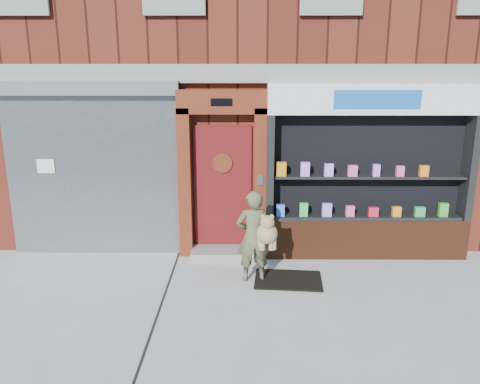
{
  "coord_description": "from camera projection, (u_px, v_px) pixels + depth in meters",
  "views": [
    {
      "loc": [
        -0.39,
        -6.0,
        3.21
      ],
      "look_at": [
        -0.44,
        1.0,
        1.38
      ],
      "focal_mm": 35.0,
      "sensor_mm": 36.0,
      "label": 1
    }
  ],
  "objects": [
    {
      "name": "ground",
      "position": [
        271.0,
        304.0,
        6.62
      ],
      "size": [
        80.0,
        80.0,
        0.0
      ],
      "primitive_type": "plane",
      "color": "#9E9E99",
      "rests_on": "ground"
    },
    {
      "name": "building",
      "position": [
        260.0,
        36.0,
        11.4
      ],
      "size": [
        12.0,
        8.16,
        8.0
      ],
      "color": "#4E1A11",
      "rests_on": "ground"
    },
    {
      "name": "shutter_bay",
      "position": [
        92.0,
        159.0,
        8.06
      ],
      "size": [
        3.1,
        0.3,
        3.04
      ],
      "color": "gray",
      "rests_on": "ground"
    },
    {
      "name": "red_door_bay",
      "position": [
        223.0,
        175.0,
        8.05
      ],
      "size": [
        1.52,
        0.58,
        2.9
      ],
      "color": "#5C200F",
      "rests_on": "ground"
    },
    {
      "name": "pharmacy_bay",
      "position": [
        368.0,
        180.0,
        8.01
      ],
      "size": [
        3.5,
        0.41,
        3.0
      ],
      "color": "#542514",
      "rests_on": "ground"
    },
    {
      "name": "woman",
      "position": [
        255.0,
        236.0,
        7.18
      ],
      "size": [
        0.66,
        0.46,
        1.45
      ],
      "color": "brown",
      "rests_on": "ground"
    },
    {
      "name": "doormat",
      "position": [
        288.0,
        280.0,
        7.34
      ],
      "size": [
        1.1,
        0.81,
        0.03
      ],
      "primitive_type": "cube",
      "rotation": [
        0.0,
        0.0,
        -0.09
      ],
      "color": "black",
      "rests_on": "ground"
    }
  ]
}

